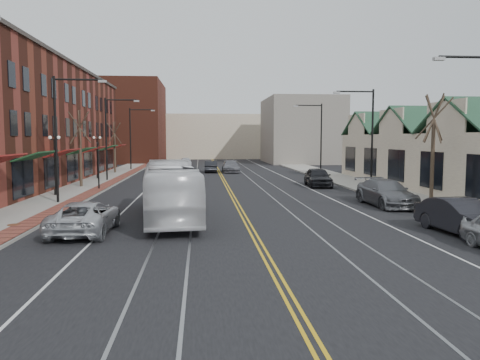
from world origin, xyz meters
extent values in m
plane|color=black|center=(0.00, 0.00, 0.00)|extent=(160.00, 160.00, 0.00)
cube|color=gray|center=(-12.00, 20.00, 0.07)|extent=(4.00, 120.00, 0.15)
cube|color=gray|center=(12.00, 20.00, 0.07)|extent=(4.00, 120.00, 0.15)
cube|color=maroon|center=(-19.00, 27.00, 5.50)|extent=(10.00, 50.00, 11.00)
cube|color=#C5B197|center=(18.00, 20.00, 2.30)|extent=(8.00, 36.00, 4.60)
cube|color=maroon|center=(-16.00, 70.00, 7.00)|extent=(14.00, 18.00, 14.00)
cube|color=#C5B197|center=(0.00, 85.00, 4.50)|extent=(22.00, 14.00, 9.00)
cube|color=slate|center=(15.00, 65.00, 5.50)|extent=(12.00, 16.00, 11.00)
cylinder|color=black|center=(-11.50, 16.00, 4.15)|extent=(0.16, 0.16, 8.00)
cylinder|color=black|center=(-10.00, 16.00, 7.95)|extent=(3.00, 0.12, 0.12)
cube|color=#999999|center=(-8.50, 16.00, 7.85)|extent=(0.50, 0.25, 0.15)
cylinder|color=black|center=(-11.50, 32.00, 4.15)|extent=(0.16, 0.16, 8.00)
cylinder|color=black|center=(-10.00, 32.00, 7.95)|extent=(3.00, 0.12, 0.12)
cube|color=#999999|center=(-8.50, 32.00, 7.85)|extent=(0.50, 0.25, 0.15)
cylinder|color=black|center=(-11.50, 48.00, 4.15)|extent=(0.16, 0.16, 8.00)
cylinder|color=black|center=(-10.00, 48.00, 7.95)|extent=(3.00, 0.12, 0.12)
cube|color=#999999|center=(-8.50, 48.00, 7.85)|extent=(0.50, 0.25, 0.15)
cylinder|color=black|center=(10.00, 6.00, 7.95)|extent=(3.00, 0.12, 0.12)
cube|color=#999999|center=(8.50, 6.00, 7.85)|extent=(0.50, 0.25, 0.15)
cylinder|color=black|center=(11.50, 22.00, 4.15)|extent=(0.16, 0.16, 8.00)
cylinder|color=black|center=(10.00, 22.00, 7.95)|extent=(3.00, 0.12, 0.12)
cube|color=#999999|center=(8.50, 22.00, 7.85)|extent=(0.50, 0.25, 0.15)
cylinder|color=black|center=(11.50, 38.00, 4.15)|extent=(0.16, 0.16, 8.00)
cylinder|color=black|center=(10.00, 38.00, 7.95)|extent=(3.00, 0.12, 0.12)
cube|color=#999999|center=(8.50, 38.00, 7.85)|extent=(0.50, 0.25, 0.15)
cylinder|color=black|center=(-12.80, 20.00, 0.35)|extent=(0.28, 0.28, 0.40)
cylinder|color=black|center=(-12.80, 20.00, 2.15)|extent=(0.14, 0.14, 4.00)
cube|color=black|center=(-12.80, 20.00, 4.15)|extent=(0.60, 0.06, 0.06)
sphere|color=white|center=(-13.10, 20.00, 4.30)|extent=(0.24, 0.24, 0.24)
sphere|color=white|center=(-12.50, 20.00, 4.30)|extent=(0.24, 0.24, 0.24)
cylinder|color=black|center=(-12.80, 34.00, 0.35)|extent=(0.28, 0.28, 0.40)
cylinder|color=black|center=(-12.80, 34.00, 2.15)|extent=(0.14, 0.14, 4.00)
cube|color=black|center=(-12.80, 34.00, 4.15)|extent=(0.60, 0.06, 0.06)
sphere|color=white|center=(-13.10, 34.00, 4.30)|extent=(0.24, 0.24, 0.24)
sphere|color=white|center=(-12.50, 34.00, 4.30)|extent=(0.24, 0.24, 0.24)
cylinder|color=#382B21|center=(-12.50, 26.00, 2.60)|extent=(0.24, 0.24, 4.90)
cylinder|color=#382B21|center=(-12.50, 26.00, 5.15)|extent=(0.58, 1.37, 2.90)
cylinder|color=#382B21|center=(-12.50, 26.00, 5.15)|extent=(1.60, 0.66, 2.78)
cylinder|color=#382B21|center=(-12.50, 26.00, 5.15)|extent=(0.53, 1.23, 2.96)
cylinder|color=#382B21|center=(-12.50, 26.00, 5.15)|extent=(1.69, 1.03, 2.64)
cylinder|color=#382B21|center=(-12.50, 26.00, 5.15)|extent=(1.78, 1.29, 2.48)
cylinder|color=#382B21|center=(-12.50, 42.00, 2.42)|extent=(0.24, 0.24, 4.55)
cylinder|color=#382B21|center=(-12.50, 42.00, 4.80)|extent=(0.55, 1.28, 2.69)
cylinder|color=#382B21|center=(-12.50, 42.00, 4.80)|extent=(1.49, 0.62, 2.58)
cylinder|color=#382B21|center=(-12.50, 42.00, 4.80)|extent=(0.50, 1.15, 2.75)
cylinder|color=#382B21|center=(-12.50, 42.00, 4.80)|extent=(1.57, 0.97, 2.45)
cylinder|color=#382B21|center=(-12.50, 42.00, 4.80)|extent=(1.66, 1.20, 2.30)
cylinder|color=#382B21|center=(12.50, 14.00, 2.78)|extent=(0.24, 0.24, 5.25)
cylinder|color=#382B21|center=(12.50, 14.00, 5.50)|extent=(0.61, 1.46, 3.10)
cylinder|color=#382B21|center=(12.50, 14.00, 5.50)|extent=(1.70, 0.70, 2.97)
cylinder|color=#382B21|center=(12.50, 14.00, 5.50)|extent=(0.56, 1.31, 3.17)
cylinder|color=#382B21|center=(12.50, 14.00, 5.50)|extent=(1.80, 1.10, 2.82)
cylinder|color=#382B21|center=(12.50, 14.00, 5.50)|extent=(1.90, 1.37, 2.65)
cylinder|color=#592D19|center=(-11.20, 8.00, 0.16)|extent=(0.60, 0.60, 0.02)
cylinder|color=black|center=(-10.60, 24.00, 1.75)|extent=(0.12, 0.12, 3.20)
imported|color=black|center=(-10.60, 24.00, 3.50)|extent=(0.18, 0.15, 0.90)
imported|color=white|center=(-3.92, 9.82, 1.52)|extent=(3.61, 11.11, 3.04)
imported|color=silver|center=(-7.50, 6.44, 0.73)|extent=(2.49, 5.29, 1.46)
imported|color=black|center=(9.17, 4.79, 0.80)|extent=(2.20, 4.99, 1.59)
imported|color=slate|center=(9.30, 13.53, 0.83)|extent=(2.59, 5.80, 1.65)
imported|color=black|center=(7.96, 25.40, 0.84)|extent=(2.32, 5.05, 1.68)
imported|color=black|center=(-1.00, 43.27, 0.72)|extent=(1.66, 4.40, 1.43)
imported|color=slate|center=(1.42, 42.88, 0.74)|extent=(2.11, 5.14, 1.49)
imported|color=silver|center=(-4.58, 56.45, 0.68)|extent=(2.14, 4.16, 1.36)
camera|label=1|loc=(-2.33, -14.77, 4.28)|focal=35.00mm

